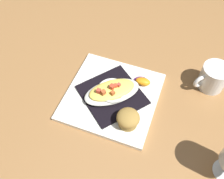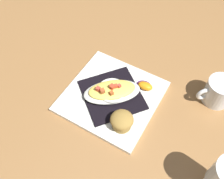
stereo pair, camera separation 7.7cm
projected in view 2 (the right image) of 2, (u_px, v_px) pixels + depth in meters
The scene contains 7 objects.
ground_plane at pixel (112, 98), 0.80m from camera, with size 2.60×2.60×0.00m, color olive.
square_plate at pixel (112, 96), 0.80m from camera, with size 0.28×0.28×0.01m, color white.
folded_napkin at pixel (112, 95), 0.79m from camera, with size 0.17×0.17×0.01m, color black.
gratin_dish at pixel (112, 91), 0.78m from camera, with size 0.18×0.19×0.05m.
muffin at pixel (122, 121), 0.71m from camera, with size 0.07×0.07×0.05m.
orange_garnish at pixel (145, 86), 0.80m from camera, with size 0.06×0.05×0.02m.
coffee_mug at pixel (218, 92), 0.77m from camera, with size 0.09×0.10×0.08m.
Camera 2 is at (0.28, -0.35, 0.67)m, focal length 41.04 mm.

